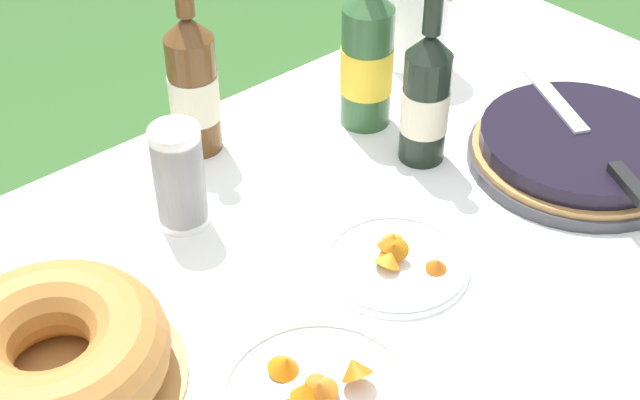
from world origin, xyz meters
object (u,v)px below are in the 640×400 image
(bundt_cake, at_px, (52,355))
(snack_plate_right, at_px, (395,260))
(juice_bottle_red, at_px, (426,97))
(snack_plate_left, at_px, (319,396))
(serving_knife, at_px, (592,141))
(cup_stack, at_px, (179,177))
(cider_bottle_green, at_px, (367,57))
(berry_tart, at_px, (579,150))
(paper_towel_roll, at_px, (418,6))
(cider_bottle_amber, at_px, (193,84))

(bundt_cake, bearing_deg, snack_plate_right, -14.81)
(juice_bottle_red, bearing_deg, snack_plate_left, -149.23)
(serving_knife, height_order, juice_bottle_red, juice_bottle_red)
(snack_plate_left, bearing_deg, cup_stack, 79.93)
(cup_stack, xyz_separation_m, cider_bottle_green, (0.38, 0.02, 0.04))
(berry_tart, height_order, bundt_cake, bundt_cake)
(paper_towel_roll, bearing_deg, cider_bottle_amber, 175.55)
(cup_stack, relative_size, juice_bottle_red, 0.54)
(cider_bottle_amber, bearing_deg, berry_tart, -45.53)
(berry_tart, height_order, snack_plate_right, same)
(snack_plate_left, distance_m, paper_towel_roll, 0.81)
(bundt_cake, relative_size, cider_bottle_amber, 0.97)
(berry_tart, height_order, cup_stack, cup_stack)
(juice_bottle_red, bearing_deg, paper_towel_roll, 46.57)
(serving_knife, xyz_separation_m, snack_plate_left, (-0.60, -0.06, -0.05))
(bundt_cake, height_order, snack_plate_right, bundt_cake)
(cup_stack, bearing_deg, cider_bottle_green, 3.53)
(cup_stack, distance_m, paper_towel_roll, 0.59)
(cider_bottle_green, relative_size, juice_bottle_red, 1.08)
(bundt_cake, relative_size, snack_plate_right, 1.51)
(bundt_cake, relative_size, snack_plate_left, 1.28)
(bundt_cake, relative_size, paper_towel_roll, 1.34)
(serving_knife, height_order, snack_plate_left, serving_knife)
(cup_stack, distance_m, snack_plate_left, 0.39)
(berry_tart, height_order, serving_knife, serving_knife)
(paper_towel_roll, bearing_deg, serving_knife, -96.85)
(cup_stack, height_order, cider_bottle_amber, cider_bottle_amber)
(serving_knife, bearing_deg, paper_towel_roll, 20.11)
(bundt_cake, relative_size, cider_bottle_green, 0.94)
(cider_bottle_amber, relative_size, paper_towel_roll, 1.38)
(paper_towel_roll, bearing_deg, snack_plate_right, -138.19)
(berry_tart, distance_m, serving_knife, 0.05)
(cider_bottle_green, bearing_deg, bundt_cake, -165.19)
(cup_stack, xyz_separation_m, snack_plate_right, (0.16, -0.27, -0.07))
(berry_tart, distance_m, bundt_cake, 0.84)
(bundt_cake, xyz_separation_m, snack_plate_right, (0.44, -0.12, -0.04))
(juice_bottle_red, bearing_deg, cider_bottle_amber, 134.66)
(bundt_cake, distance_m, snack_plate_left, 0.31)
(cider_bottle_amber, distance_m, juice_bottle_red, 0.36)
(bundt_cake, height_order, juice_bottle_red, juice_bottle_red)
(snack_plate_right, height_order, paper_towel_roll, paper_towel_roll)
(cider_bottle_green, xyz_separation_m, cider_bottle_amber, (-0.25, 0.12, -0.00))
(cider_bottle_green, bearing_deg, serving_knife, -65.47)
(bundt_cake, relative_size, juice_bottle_red, 1.02)
(berry_tart, height_order, cider_bottle_amber, cider_bottle_amber)
(cider_bottle_amber, bearing_deg, cider_bottle_green, -25.17)
(cider_bottle_green, bearing_deg, paper_towel_roll, 22.44)
(cup_stack, bearing_deg, serving_knife, -30.32)
(bundt_cake, xyz_separation_m, cider_bottle_amber, (0.41, 0.29, 0.07))
(berry_tart, relative_size, snack_plate_left, 1.43)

